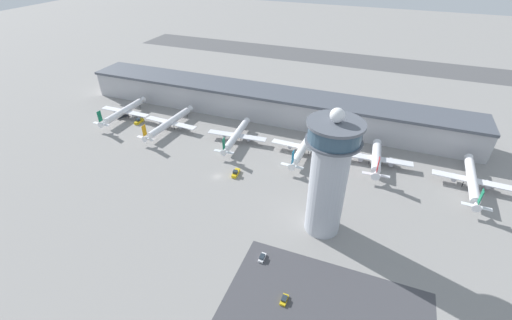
{
  "coord_description": "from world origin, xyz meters",
  "views": [
    {
      "loc": [
        66.05,
        -117.58,
        98.14
      ],
      "look_at": [
        16.89,
        8.36,
        8.51
      ],
      "focal_mm": 24.0,
      "sensor_mm": 36.0,
      "label": 1
    }
  ],
  "objects_px": {
    "airplane_gate_alpha": "(124,111)",
    "service_truck_catering": "(139,121)",
    "airplane_gate_foxtrot": "(472,180)",
    "airplane_gate_charlie": "(236,135)",
    "service_truck_water": "(322,164)",
    "control_tower": "(329,174)",
    "car_red_hatchback": "(262,258)",
    "airplane_gate_delta": "(304,147)",
    "airplane_gate_echo": "(376,158)",
    "service_truck_fuel": "(236,173)",
    "car_blue_compact": "(284,300)",
    "airplane_gate_bravo": "(170,123)",
    "service_truck_baggage": "(122,116)"
  },
  "relations": [
    {
      "from": "airplane_gate_echo",
      "to": "airplane_gate_alpha",
      "type": "bearing_deg",
      "value": -179.09
    },
    {
      "from": "control_tower",
      "to": "service_truck_catering",
      "type": "height_order",
      "value": "control_tower"
    },
    {
      "from": "airplane_gate_bravo",
      "to": "airplane_gate_echo",
      "type": "bearing_deg",
      "value": 2.2
    },
    {
      "from": "control_tower",
      "to": "service_truck_water",
      "type": "xyz_separation_m",
      "value": [
        -8.94,
        43.41,
        -25.27
      ]
    },
    {
      "from": "service_truck_fuel",
      "to": "control_tower",
      "type": "bearing_deg",
      "value": -23.52
    },
    {
      "from": "service_truck_catering",
      "to": "airplane_gate_delta",
      "type": "bearing_deg",
      "value": 0.91
    },
    {
      "from": "car_blue_compact",
      "to": "car_red_hatchback",
      "type": "bearing_deg",
      "value": 133.06
    },
    {
      "from": "airplane_gate_delta",
      "to": "service_truck_fuel",
      "type": "distance_m",
      "value": 39.67
    },
    {
      "from": "airplane_gate_charlie",
      "to": "airplane_gate_delta",
      "type": "relative_size",
      "value": 0.95
    },
    {
      "from": "airplane_gate_delta",
      "to": "service_truck_baggage",
      "type": "height_order",
      "value": "airplane_gate_delta"
    },
    {
      "from": "airplane_gate_echo",
      "to": "car_red_hatchback",
      "type": "height_order",
      "value": "airplane_gate_echo"
    },
    {
      "from": "airplane_gate_alpha",
      "to": "service_truck_fuel",
      "type": "xyz_separation_m",
      "value": [
        91.16,
        -30.77,
        -3.58
      ]
    },
    {
      "from": "airplane_gate_charlie",
      "to": "service_truck_catering",
      "type": "bearing_deg",
      "value": -179.22
    },
    {
      "from": "service_truck_catering",
      "to": "car_red_hatchback",
      "type": "xyz_separation_m",
      "value": [
        108.63,
        -72.06,
        -0.44
      ]
    },
    {
      "from": "airplane_gate_charlie",
      "to": "car_blue_compact",
      "type": "height_order",
      "value": "airplane_gate_charlie"
    },
    {
      "from": "airplane_gate_alpha",
      "to": "service_truck_catering",
      "type": "distance_m",
      "value": 13.38
    },
    {
      "from": "airplane_gate_charlie",
      "to": "service_truck_catering",
      "type": "distance_m",
      "value": 65.95
    },
    {
      "from": "airplane_gate_charlie",
      "to": "car_blue_compact",
      "type": "bearing_deg",
      "value": -57.38
    },
    {
      "from": "airplane_gate_delta",
      "to": "airplane_gate_foxtrot",
      "type": "bearing_deg",
      "value": -0.36
    },
    {
      "from": "control_tower",
      "to": "car_red_hatchback",
      "type": "xyz_separation_m",
      "value": [
        -16.46,
        -23.56,
        -25.52
      ]
    },
    {
      "from": "airplane_gate_alpha",
      "to": "airplane_gate_echo",
      "type": "height_order",
      "value": "airplane_gate_echo"
    },
    {
      "from": "airplane_gate_echo",
      "to": "service_truck_catering",
      "type": "xyz_separation_m",
      "value": [
        -141.06,
        -4.99,
        -3.05
      ]
    },
    {
      "from": "airplane_gate_bravo",
      "to": "service_truck_baggage",
      "type": "relative_size",
      "value": 5.6
    },
    {
      "from": "airplane_gate_delta",
      "to": "service_truck_fuel",
      "type": "bearing_deg",
      "value": -130.89
    },
    {
      "from": "airplane_gate_charlie",
      "to": "airplane_gate_echo",
      "type": "distance_m",
      "value": 75.29
    },
    {
      "from": "airplane_gate_charlie",
      "to": "airplane_gate_echo",
      "type": "bearing_deg",
      "value": 3.11
    },
    {
      "from": "service_truck_baggage",
      "to": "car_blue_compact",
      "type": "bearing_deg",
      "value": -32.87
    },
    {
      "from": "airplane_gate_bravo",
      "to": "service_truck_catering",
      "type": "relative_size",
      "value": 6.53
    },
    {
      "from": "airplane_gate_foxtrot",
      "to": "airplane_gate_bravo",
      "type": "bearing_deg",
      "value": -179.74
    },
    {
      "from": "airplane_gate_charlie",
      "to": "car_red_hatchback",
      "type": "xyz_separation_m",
      "value": [
        42.75,
        -72.96,
        -3.44
      ]
    },
    {
      "from": "airplane_gate_charlie",
      "to": "service_truck_fuel",
      "type": "xyz_separation_m",
      "value": [
        12.61,
        -29.12,
        -3.12
      ]
    },
    {
      "from": "airplane_gate_delta",
      "to": "airplane_gate_echo",
      "type": "height_order",
      "value": "airplane_gate_echo"
    },
    {
      "from": "control_tower",
      "to": "airplane_gate_charlie",
      "type": "distance_m",
      "value": 80.21
    },
    {
      "from": "airplane_gate_bravo",
      "to": "airplane_gate_delta",
      "type": "bearing_deg",
      "value": 0.85
    },
    {
      "from": "airplane_gate_bravo",
      "to": "car_red_hatchback",
      "type": "distance_m",
      "value": 112.57
    },
    {
      "from": "airplane_gate_delta",
      "to": "car_blue_compact",
      "type": "relative_size",
      "value": 9.83
    },
    {
      "from": "airplane_gate_bravo",
      "to": "airplane_gate_foxtrot",
      "type": "xyz_separation_m",
      "value": [
        160.63,
        0.72,
        0.48
      ]
    },
    {
      "from": "airplane_gate_foxtrot",
      "to": "car_red_hatchback",
      "type": "xyz_separation_m",
      "value": [
        -74.58,
        -73.21,
        -4.03
      ]
    },
    {
      "from": "airplane_gate_bravo",
      "to": "service_truck_baggage",
      "type": "xyz_separation_m",
      "value": [
        -37.39,
        1.97,
        -3.19
      ]
    },
    {
      "from": "service_truck_fuel",
      "to": "car_red_hatchback",
      "type": "height_order",
      "value": "service_truck_fuel"
    },
    {
      "from": "airplane_gate_charlie",
      "to": "airplane_gate_alpha",
      "type": "bearing_deg",
      "value": 178.79
    },
    {
      "from": "control_tower",
      "to": "service_truck_fuel",
      "type": "xyz_separation_m",
      "value": [
        -46.6,
        20.28,
        -25.21
      ]
    },
    {
      "from": "airplane_gate_charlie",
      "to": "service_truck_water",
      "type": "distance_m",
      "value": 50.73
    },
    {
      "from": "airplane_gate_foxtrot",
      "to": "service_truck_catering",
      "type": "relative_size",
      "value": 6.11
    },
    {
      "from": "service_truck_catering",
      "to": "service_truck_fuel",
      "type": "height_order",
      "value": "service_truck_catering"
    },
    {
      "from": "airplane_gate_foxtrot",
      "to": "service_truck_fuel",
      "type": "height_order",
      "value": "airplane_gate_foxtrot"
    },
    {
      "from": "airplane_gate_delta",
      "to": "airplane_gate_echo",
      "type": "relative_size",
      "value": 1.16
    },
    {
      "from": "control_tower",
      "to": "airplane_gate_alpha",
      "type": "distance_m",
      "value": 148.5
    },
    {
      "from": "airplane_gate_foxtrot",
      "to": "service_truck_water",
      "type": "xyz_separation_m",
      "value": [
        -67.06,
        -6.25,
        -3.78
      ]
    },
    {
      "from": "airplane_gate_alpha",
      "to": "airplane_gate_foxtrot",
      "type": "height_order",
      "value": "airplane_gate_foxtrot"
    }
  ]
}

